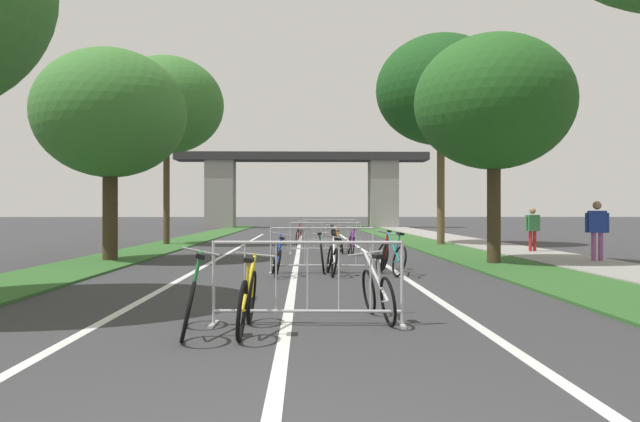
% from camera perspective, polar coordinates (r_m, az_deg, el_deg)
% --- Properties ---
extents(grass_verge_left, '(2.16, 60.54, 0.05)m').
position_cam_1_polar(grass_verge_left, '(28.56, -12.70, -2.81)').
color(grass_verge_left, '#2D5B26').
rests_on(grass_verge_left, ground).
extents(grass_verge_right, '(2.16, 60.54, 0.05)m').
position_cam_1_polar(grass_verge_right, '(28.48, 8.97, -2.82)').
color(grass_verge_right, '#2D5B26').
rests_on(grass_verge_right, ground).
extents(sidewalk_path_right, '(2.34, 60.54, 0.08)m').
position_cam_1_polar(sidewalk_path_right, '(28.97, 13.35, -2.74)').
color(sidewalk_path_right, gray).
rests_on(sidewalk_path_right, ground).
extents(lane_stripe_center, '(0.14, 35.02, 0.01)m').
position_cam_1_polar(lane_stripe_center, '(20.77, -2.04, -3.91)').
color(lane_stripe_center, silver).
rests_on(lane_stripe_center, ground).
extents(lane_stripe_right_lane, '(0.14, 35.02, 0.01)m').
position_cam_1_polar(lane_stripe_right_lane, '(20.88, 4.44, -3.89)').
color(lane_stripe_right_lane, silver).
rests_on(lane_stripe_right_lane, ground).
extents(lane_stripe_left_lane, '(0.14, 35.02, 0.01)m').
position_cam_1_polar(lane_stripe_left_lane, '(20.93, -8.51, -3.88)').
color(lane_stripe_left_lane, silver).
rests_on(lane_stripe_left_lane, ground).
extents(overpass_bridge, '(21.43, 2.92, 6.40)m').
position_cam_1_polar(overpass_bridge, '(53.31, -1.66, 2.88)').
color(overpass_bridge, '#2D2D30').
rests_on(overpass_bridge, ground).
extents(tree_left_pine_far, '(4.25, 4.25, 5.98)m').
position_cam_1_polar(tree_left_pine_far, '(18.65, -18.68, 8.43)').
color(tree_left_pine_far, '#3D2D1E').
rests_on(tree_left_pine_far, ground).
extents(tree_left_oak_near, '(4.76, 4.76, 7.89)m').
position_cam_1_polar(tree_left_oak_near, '(27.13, -13.89, 9.39)').
color(tree_left_oak_near, '#4C3823').
rests_on(tree_left_oak_near, ground).
extents(tree_right_oak_mid, '(4.20, 4.20, 6.09)m').
position_cam_1_polar(tree_right_oak_mid, '(17.31, 15.64, 9.54)').
color(tree_right_oak_mid, '#3D2D1E').
rests_on(tree_right_oak_mid, ground).
extents(tree_right_pine_near, '(5.37, 5.37, 8.72)m').
position_cam_1_polar(tree_right_pine_near, '(26.67, 11.01, 10.80)').
color(tree_right_pine_near, brown).
rests_on(tree_right_pine_near, ground).
extents(crowd_barrier_nearest, '(2.41, 0.54, 1.05)m').
position_cam_1_polar(crowd_barrier_nearest, '(7.73, -1.15, -6.66)').
color(crowd_barrier_nearest, '#ADADB2').
rests_on(crowd_barrier_nearest, ground).
extents(crowd_barrier_second, '(2.41, 0.57, 1.05)m').
position_cam_1_polar(crowd_barrier_second, '(14.18, 0.19, -3.64)').
color(crowd_barrier_second, '#ADADB2').
rests_on(crowd_barrier_second, ground).
extents(crowd_barrier_third, '(2.41, 0.55, 1.05)m').
position_cam_1_polar(crowd_barrier_third, '(20.64, 0.51, -2.50)').
color(crowd_barrier_third, '#ADADB2').
rests_on(crowd_barrier_third, ground).
extents(crowd_barrier_fourth, '(2.40, 0.48, 1.05)m').
position_cam_1_polar(crowd_barrier_fourth, '(27.11, 0.93, -1.91)').
color(crowd_barrier_fourth, '#ADADB2').
rests_on(crowd_barrier_fourth, ground).
extents(bicycle_red_0, '(0.52, 1.73, 0.99)m').
position_cam_1_polar(bicycle_red_0, '(26.56, -1.90, -2.25)').
color(bicycle_red_0, black).
rests_on(bicycle_red_0, ground).
extents(bicycle_green_1, '(0.43, 1.71, 0.93)m').
position_cam_1_polar(bicycle_green_1, '(14.55, 0.18, -4.12)').
color(bicycle_green_1, black).
rests_on(bicycle_green_1, ground).
extents(bicycle_yellow_2, '(0.50, 1.76, 0.91)m').
position_cam_1_polar(bicycle_yellow_2, '(7.38, -6.68, -8.15)').
color(bicycle_yellow_2, black).
rests_on(bicycle_yellow_2, ground).
extents(bicycle_black_3, '(0.61, 1.62, 0.94)m').
position_cam_1_polar(bicycle_black_3, '(26.66, 1.30, -2.25)').
color(bicycle_black_3, black).
rests_on(bicycle_black_3, ground).
extents(bicycle_orange_4, '(0.49, 1.68, 0.93)m').
position_cam_1_polar(bicycle_orange_4, '(21.08, 1.80, -2.92)').
color(bicycle_orange_4, black).
rests_on(bicycle_orange_4, ground).
extents(bicycle_white_5, '(0.44, 1.63, 0.88)m').
position_cam_1_polar(bicycle_white_5, '(13.81, 1.13, -4.44)').
color(bicycle_white_5, black).
rests_on(bicycle_white_5, ground).
extents(bicycle_silver_6, '(0.53, 1.59, 0.88)m').
position_cam_1_polar(bicycle_silver_6, '(8.17, 5.29, -7.47)').
color(bicycle_silver_6, black).
rests_on(bicycle_silver_6, ground).
extents(bicycle_blue_7, '(0.51, 1.61, 0.96)m').
position_cam_1_polar(bicycle_blue_7, '(13.69, -3.97, -4.49)').
color(bicycle_blue_7, black).
rests_on(bicycle_blue_7, ground).
extents(bicycle_purple_8, '(0.46, 1.58, 0.93)m').
position_cam_1_polar(bicycle_purple_8, '(20.25, 2.90, -3.02)').
color(bicycle_purple_8, black).
rests_on(bicycle_purple_8, ground).
extents(bicycle_teal_9, '(0.58, 1.73, 0.99)m').
position_cam_1_polar(bicycle_teal_9, '(13.93, 6.51, -4.26)').
color(bicycle_teal_9, black).
rests_on(bicycle_teal_9, ground).
extents(bicycle_red_10, '(0.47, 1.63, 0.96)m').
position_cam_1_polar(bicycle_red_10, '(14.85, 5.93, -4.07)').
color(bicycle_red_10, black).
rests_on(bicycle_red_10, ground).
extents(bicycle_green_11, '(0.51, 1.69, 0.98)m').
position_cam_1_polar(bicycle_green_11, '(7.37, -11.82, -8.11)').
color(bicycle_green_11, black).
rests_on(bicycle_green_11, ground).
extents(pedestrian_with_backpack, '(0.54, 0.34, 1.53)m').
position_cam_1_polar(pedestrian_with_backpack, '(21.93, 18.90, -1.29)').
color(pedestrian_with_backpack, '#B21E1E').
rests_on(pedestrian_with_backpack, ground).
extents(pedestrian_strolling, '(0.59, 0.39, 1.69)m').
position_cam_1_polar(pedestrian_strolling, '(18.39, 24.05, -1.23)').
color(pedestrian_strolling, '#994C8C').
rests_on(pedestrian_strolling, ground).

